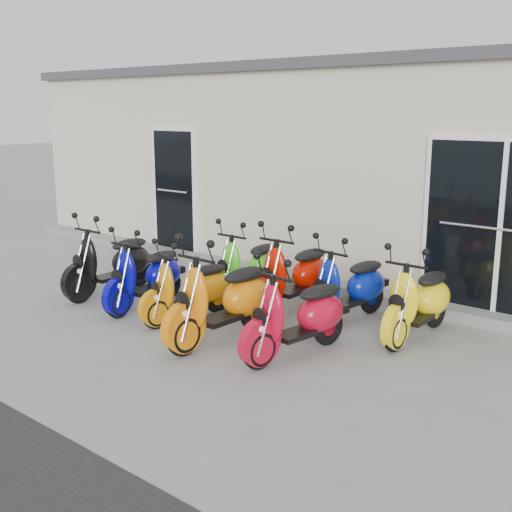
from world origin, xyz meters
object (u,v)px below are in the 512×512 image
at_px(scooter_front_orange_b, 222,287).
at_px(scooter_back_yellow, 419,290).
at_px(scooter_back_green, 249,258).
at_px(scooter_back_blue, 349,277).
at_px(scooter_front_black, 110,253).
at_px(scooter_front_orange_a, 189,279).
at_px(scooter_front_red, 298,304).
at_px(scooter_front_blue, 146,266).
at_px(scooter_back_red, 294,265).

relative_size(scooter_front_orange_b, scooter_back_yellow, 1.10).
distance_m(scooter_back_green, scooter_back_blue, 1.63).
bearing_deg(scooter_back_green, scooter_back_blue, 0.82).
xyz_separation_m(scooter_front_black, scooter_front_orange_a, (1.70, -0.10, -0.07)).
relative_size(scooter_front_orange_b, scooter_back_blue, 1.11).
height_order(scooter_front_orange_a, scooter_front_red, scooter_front_red).
bearing_deg(scooter_back_yellow, scooter_front_blue, -160.06).
bearing_deg(scooter_front_black, scooter_back_yellow, 13.09).
bearing_deg(scooter_back_yellow, scooter_front_orange_b, -138.12).
xyz_separation_m(scooter_front_orange_b, scooter_back_blue, (0.73, 1.53, -0.07)).
xyz_separation_m(scooter_back_green, scooter_back_yellow, (2.59, -0.00, 0.00)).
relative_size(scooter_front_black, scooter_front_orange_a, 1.14).
height_order(scooter_front_orange_b, scooter_back_yellow, scooter_front_orange_b).
xyz_separation_m(scooter_front_red, scooter_back_red, (-1.01, 1.30, 0.03)).
bearing_deg(scooter_front_orange_b, scooter_back_green, 122.25).
distance_m(scooter_front_black, scooter_front_orange_b, 2.58).
bearing_deg(scooter_front_black, scooter_front_red, -5.36).
bearing_deg(scooter_front_orange_b, scooter_back_blue, 66.23).
xyz_separation_m(scooter_front_orange_a, scooter_back_blue, (1.58, 1.24, 0.04)).
bearing_deg(scooter_front_orange_a, scooter_front_blue, -172.10).
relative_size(scooter_front_red, scooter_back_yellow, 1.01).
xyz_separation_m(scooter_back_red, scooter_back_yellow, (1.76, 0.04, -0.03)).
xyz_separation_m(scooter_front_blue, scooter_back_green, (0.77, 1.24, 0.01)).
bearing_deg(scooter_back_red, scooter_back_yellow, 1.40).
xyz_separation_m(scooter_back_green, scooter_back_blue, (1.63, 0.00, -0.00)).
xyz_separation_m(scooter_front_black, scooter_front_orange_b, (2.55, -0.39, 0.03)).
bearing_deg(scooter_back_green, scooter_front_blue, -121.22).
height_order(scooter_front_red, scooter_back_blue, scooter_front_red).
height_order(scooter_front_orange_b, scooter_back_blue, scooter_front_orange_b).
xyz_separation_m(scooter_front_red, scooter_back_blue, (-0.20, 1.35, -0.01)).
bearing_deg(scooter_front_blue, scooter_back_green, 50.45).
bearing_deg(scooter_front_orange_b, scooter_front_black, 173.03).
bearing_deg(scooter_back_yellow, scooter_front_black, -165.25).
distance_m(scooter_front_orange_a, scooter_back_red, 1.42).
xyz_separation_m(scooter_front_blue, scooter_back_red, (1.59, 1.19, 0.05)).
bearing_deg(scooter_back_red, scooter_front_black, -156.29).
relative_size(scooter_back_blue, scooter_back_yellow, 0.99).
bearing_deg(scooter_back_red, scooter_front_orange_b, -87.08).
bearing_deg(scooter_front_orange_a, scooter_back_green, 100.41).
height_order(scooter_front_blue, scooter_back_yellow, scooter_back_yellow).
distance_m(scooter_front_blue, scooter_back_green, 1.46).
distance_m(scooter_front_blue, scooter_back_red, 1.99).
relative_size(scooter_front_black, scooter_back_red, 0.99).
height_order(scooter_front_blue, scooter_front_red, scooter_front_red).
bearing_deg(scooter_back_blue, scooter_front_orange_a, -134.85).
height_order(scooter_front_black, scooter_front_red, scooter_front_black).
distance_m(scooter_front_orange_b, scooter_back_green, 1.77).
distance_m(scooter_front_orange_a, scooter_back_blue, 2.01).
height_order(scooter_front_orange_b, scooter_front_red, scooter_front_orange_b).
bearing_deg(scooter_front_red, scooter_back_yellow, 69.01).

